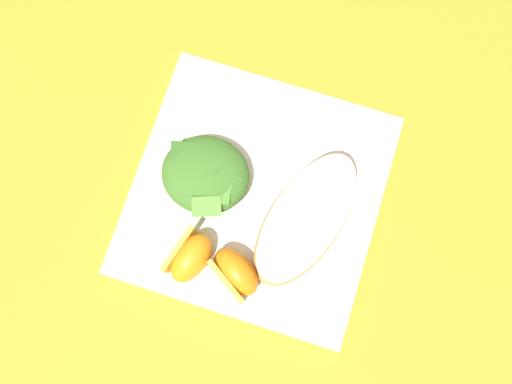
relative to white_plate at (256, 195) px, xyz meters
name	(u,v)px	position (x,y,z in m)	size (l,w,h in m)	color
ground	(256,196)	(0.00, 0.00, -0.01)	(3.00, 3.00, 0.00)	orange
white_plate	(256,195)	(0.00, 0.00, 0.00)	(0.28, 0.28, 0.02)	white
cheesy_pizza_bread	(306,218)	(0.06, -0.01, 0.03)	(0.12, 0.19, 0.04)	tan
green_salad_pile	(205,175)	(-0.06, 0.00, 0.03)	(0.10, 0.10, 0.04)	#3D7028
orange_wedge_front	(190,257)	(-0.05, -0.09, 0.03)	(0.05, 0.07, 0.04)	orange
orange_wedge_middle	(235,273)	(0.01, -0.09, 0.03)	(0.07, 0.06, 0.04)	orange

